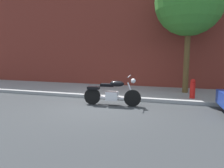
# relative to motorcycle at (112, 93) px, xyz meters

# --- Properties ---
(ground_plane) EXTENTS (60.00, 60.00, 0.00)m
(ground_plane) POSITION_rel_motorcycle_xyz_m (-0.37, -0.48, -0.46)
(ground_plane) COLOR #303335
(sidewalk) EXTENTS (25.73, 3.16, 0.14)m
(sidewalk) POSITION_rel_motorcycle_xyz_m (-0.37, 2.47, -0.39)
(sidewalk) COLOR #989898
(sidewalk) RESTS_ON ground
(building_facade) EXTENTS (25.73, 0.50, 7.63)m
(building_facade) POSITION_rel_motorcycle_xyz_m (-0.37, 4.30, 3.35)
(building_facade) COLOR maroon
(building_facade) RESTS_ON ground
(motorcycle) EXTENTS (2.10, 0.70, 1.11)m
(motorcycle) POSITION_rel_motorcycle_xyz_m (0.00, 0.00, 0.00)
(motorcycle) COLOR black
(motorcycle) RESTS_ON ground
(street_tree) EXTENTS (2.94, 2.94, 5.57)m
(street_tree) POSITION_rel_motorcycle_xyz_m (2.61, 2.73, 3.62)
(street_tree) COLOR brown
(street_tree) RESTS_ON ground
(fire_hydrant) EXTENTS (0.20, 0.20, 0.91)m
(fire_hydrant) POSITION_rel_motorcycle_xyz_m (2.84, 1.50, -0.00)
(fire_hydrant) COLOR red
(fire_hydrant) RESTS_ON ground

